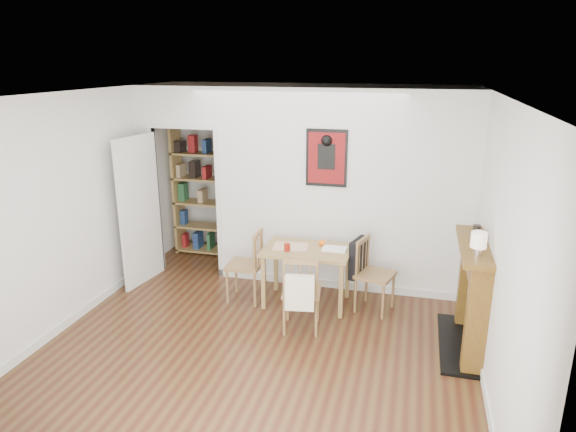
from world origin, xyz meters
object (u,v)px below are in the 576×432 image
(bookshelf, at_px, (202,191))
(orange_fruit, at_px, (322,243))
(red_glass, at_px, (287,247))
(ceramic_jar_b, at_px, (477,230))
(mantel_lamp, at_px, (479,241))
(chair_right, at_px, (374,274))
(chair_front, at_px, (302,292))
(fireplace, at_px, (474,293))
(ceramic_jar_a, at_px, (481,236))
(chair_left, at_px, (245,266))
(dining_table, at_px, (307,255))
(notebook, at_px, (334,249))

(bookshelf, bearing_deg, orange_fruit, -29.86)
(red_glass, distance_m, ceramic_jar_b, 2.15)
(orange_fruit, distance_m, mantel_lamp, 2.07)
(chair_right, relative_size, ceramic_jar_b, 8.62)
(chair_front, distance_m, fireplace, 1.81)
(ceramic_jar_a, bearing_deg, bookshelf, 154.53)
(fireplace, xyz_separation_m, ceramic_jar_a, (0.02, 0.09, 0.60))
(ceramic_jar_a, relative_size, ceramic_jar_b, 1.03)
(chair_right, height_order, bookshelf, bookshelf)
(mantel_lamp, distance_m, ceramic_jar_a, 0.47)
(ceramic_jar_a, bearing_deg, chair_left, 171.80)
(ceramic_jar_b, bearing_deg, chair_right, 163.86)
(chair_right, relative_size, bookshelf, 0.45)
(mantel_lamp, bearing_deg, red_glass, 158.61)
(dining_table, distance_m, ceramic_jar_a, 2.05)
(orange_fruit, bearing_deg, red_glass, -143.16)
(chair_left, relative_size, ceramic_jar_a, 8.51)
(bookshelf, bearing_deg, ceramic_jar_b, -23.22)
(ceramic_jar_a, bearing_deg, red_glass, 170.61)
(fireplace, distance_m, mantel_lamp, 0.78)
(fireplace, height_order, orange_fruit, fireplace)
(fireplace, bearing_deg, red_glass, 168.10)
(fireplace, bearing_deg, ceramic_jar_b, 90.88)
(ceramic_jar_a, bearing_deg, notebook, 161.11)
(dining_table, height_order, red_glass, red_glass)
(notebook, relative_size, mantel_lamp, 1.25)
(bookshelf, bearing_deg, mantel_lamp, -31.16)
(chair_front, bearing_deg, chair_left, 146.78)
(dining_table, xyz_separation_m, orange_fruit, (0.15, 0.15, 0.13))
(red_glass, bearing_deg, ceramic_jar_a, -9.39)
(chair_right, bearing_deg, notebook, 175.53)
(red_glass, bearing_deg, notebook, 19.22)
(chair_front, height_order, red_glass, chair_front)
(chair_right, bearing_deg, red_glass, -171.67)
(chair_left, relative_size, mantel_lamp, 3.92)
(red_glass, bearing_deg, dining_table, 30.59)
(chair_left, bearing_deg, ceramic_jar_a, -8.20)
(bookshelf, relative_size, notebook, 6.93)
(chair_right, height_order, red_glass, chair_right)
(chair_right, bearing_deg, bookshelf, 154.24)
(dining_table, height_order, ceramic_jar_b, ceramic_jar_b)
(dining_table, xyz_separation_m, notebook, (0.33, 0.06, 0.09))
(chair_left, xyz_separation_m, chair_right, (1.59, 0.12, 0.01))
(ceramic_jar_b, bearing_deg, notebook, 167.43)
(dining_table, xyz_separation_m, chair_left, (-0.77, -0.09, -0.18))
(chair_left, distance_m, bookshelf, 1.95)
(dining_table, height_order, chair_left, chair_left)
(chair_right, relative_size, chair_front, 0.99)
(mantel_lamp, bearing_deg, chair_front, 171.05)
(chair_right, xyz_separation_m, notebook, (-0.49, 0.04, 0.26))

